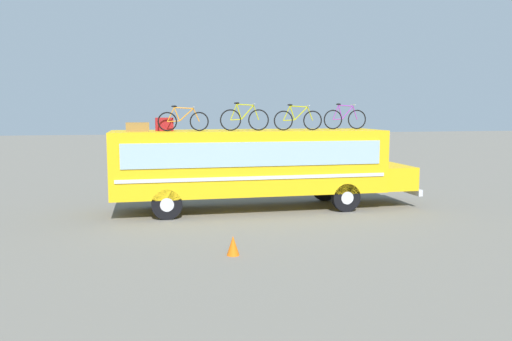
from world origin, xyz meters
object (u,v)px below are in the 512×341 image
(bus, at_px, (256,163))
(rooftop_bicycle_2, at_px, (245,119))
(rooftop_bicycle_3, at_px, (298,119))
(traffic_cone, at_px, (233,246))
(rooftop_bicycle_4, at_px, (345,119))
(luggage_bag_1, at_px, (138,127))
(rooftop_bicycle_1, at_px, (183,120))
(luggage_bag_2, at_px, (164,124))

(bus, distance_m, rooftop_bicycle_2, 1.66)
(rooftop_bicycle_3, height_order, traffic_cone, rooftop_bicycle_3)
(rooftop_bicycle_4, bearing_deg, traffic_cone, -131.51)
(rooftop_bicycle_4, height_order, traffic_cone, rooftop_bicycle_4)
(rooftop_bicycle_2, bearing_deg, rooftop_bicycle_4, 8.78)
(luggage_bag_1, xyz_separation_m, rooftop_bicycle_1, (1.51, -0.13, 0.21))
(bus, xyz_separation_m, rooftop_bicycle_3, (1.42, -0.43, 1.54))
(luggage_bag_1, xyz_separation_m, traffic_cone, (2.29, -5.49, -2.74))
(rooftop_bicycle_4, bearing_deg, rooftop_bicycle_1, -174.59)
(luggage_bag_1, bearing_deg, rooftop_bicycle_2, -2.62)
(luggage_bag_1, relative_size, rooftop_bicycle_1, 0.44)
(luggage_bag_2, relative_size, rooftop_bicycle_2, 0.35)
(rooftop_bicycle_3, bearing_deg, rooftop_bicycle_2, 176.83)
(luggage_bag_1, distance_m, rooftop_bicycle_2, 3.62)
(rooftop_bicycle_1, height_order, rooftop_bicycle_3, rooftop_bicycle_3)
(bus, distance_m, rooftop_bicycle_4, 3.81)
(bus, bearing_deg, rooftop_bicycle_2, -145.61)
(bus, height_order, luggage_bag_2, luggage_bag_2)
(luggage_bag_2, bearing_deg, traffic_cone, -76.53)
(traffic_cone, bearing_deg, rooftop_bicycle_3, 58.43)
(luggage_bag_1, relative_size, traffic_cone, 1.56)
(rooftop_bicycle_2, bearing_deg, luggage_bag_2, 169.04)
(rooftop_bicycle_1, distance_m, traffic_cone, 6.18)
(traffic_cone, bearing_deg, rooftop_bicycle_4, 48.49)
(rooftop_bicycle_4, bearing_deg, rooftop_bicycle_3, -160.78)
(luggage_bag_1, xyz_separation_m, luggage_bag_2, (0.89, 0.36, 0.08))
(rooftop_bicycle_1, bearing_deg, bus, 6.31)
(luggage_bag_2, bearing_deg, bus, -3.69)
(bus, xyz_separation_m, luggage_bag_2, (-3.19, 0.21, 1.38))
(rooftop_bicycle_3, bearing_deg, rooftop_bicycle_4, 19.22)
(rooftop_bicycle_1, bearing_deg, traffic_cone, -81.66)
(traffic_cone, bearing_deg, bus, 72.46)
(luggage_bag_2, bearing_deg, rooftop_bicycle_1, -38.53)
(rooftop_bicycle_1, bearing_deg, rooftop_bicycle_2, -0.99)
(rooftop_bicycle_3, distance_m, traffic_cone, 6.82)
(rooftop_bicycle_4, distance_m, traffic_cone, 8.47)
(luggage_bag_1, bearing_deg, rooftop_bicycle_1, -4.89)
(rooftop_bicycle_2, relative_size, rooftop_bicycle_3, 0.98)
(luggage_bag_2, distance_m, rooftop_bicycle_2, 2.78)
(luggage_bag_2, xyz_separation_m, rooftop_bicycle_3, (4.61, -0.63, 0.16))
(rooftop_bicycle_2, height_order, rooftop_bicycle_3, rooftop_bicycle_2)
(bus, bearing_deg, traffic_cone, -107.54)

